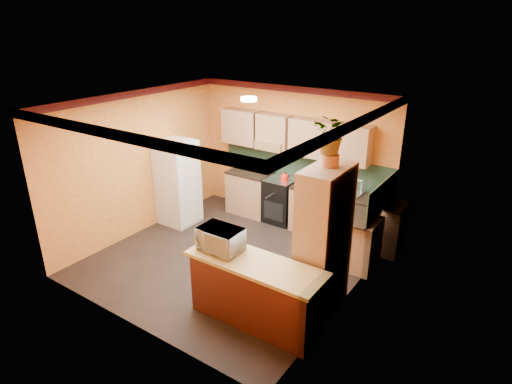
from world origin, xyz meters
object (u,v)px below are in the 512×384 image
(breakfast_bar, at_px, (255,294))
(microwave, at_px, (220,239))
(base_cabinets_back, at_px, (308,208))
(stove, at_px, (281,200))
(fridge, at_px, (178,182))
(pantry, at_px, (324,240))

(breakfast_bar, relative_size, microwave, 3.06)
(base_cabinets_back, bearing_deg, breakfast_bar, -75.98)
(base_cabinets_back, height_order, stove, stove)
(microwave, bearing_deg, fridge, 144.34)
(breakfast_bar, height_order, microwave, microwave)
(fridge, bearing_deg, breakfast_bar, -29.56)
(base_cabinets_back, distance_m, microwave, 2.98)
(breakfast_bar, distance_m, microwave, 0.87)
(pantry, bearing_deg, fridge, 166.12)
(breakfast_bar, xyz_separation_m, microwave, (-0.57, 0.00, 0.65))
(stove, relative_size, fridge, 0.54)
(fridge, distance_m, breakfast_bar, 3.52)
(base_cabinets_back, distance_m, breakfast_bar, 3.00)
(base_cabinets_back, bearing_deg, stove, -180.00)
(base_cabinets_back, relative_size, pantry, 1.74)
(microwave, bearing_deg, stove, 104.30)
(fridge, relative_size, microwave, 2.89)
(stove, height_order, breakfast_bar, stove)
(fridge, xyz_separation_m, pantry, (3.60, -0.89, 0.20))
(stove, bearing_deg, fridge, -144.89)
(stove, distance_m, breakfast_bar, 3.21)
(base_cabinets_back, xyz_separation_m, microwave, (0.16, -2.91, 0.65))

